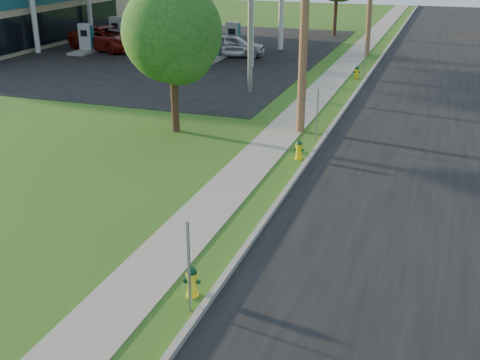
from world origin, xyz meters
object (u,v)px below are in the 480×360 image
fuel_pump_se (233,40)px  hydrant_far (357,72)px  tree_verge (174,37)px  car_red (107,38)px  hydrant_near (192,282)px  car_silver (232,46)px  utility_pole_mid (305,1)px  fuel_pump_ne (212,49)px  hydrant_mid (299,150)px  fuel_pump_nw (87,42)px  fuel_pump_sw (117,33)px

fuel_pump_se → hydrant_far: 11.41m
tree_verge → car_red: size_ratio=0.99×
fuel_pump_se → hydrant_near: (9.58, -29.28, -0.37)m
fuel_pump_se → car_silver: size_ratio=0.76×
utility_pole_mid → fuel_pump_ne: (-8.90, 13.00, -4.23)m
fuel_pump_ne → hydrant_mid: fuel_pump_ne is taller
fuel_pump_nw → tree_verge: (13.33, -14.61, 2.96)m
hydrant_far → hydrant_mid: bearing=-89.3°
fuel_pump_sw → fuel_pump_se: bearing=0.0°
hydrant_near → car_silver: bearing=108.1°
hydrant_mid → utility_pole_mid: bearing=102.8°
fuel_pump_sw → hydrant_far: (18.45, -6.38, -0.39)m
fuel_pump_se → hydrant_far: (9.45, -6.38, -0.39)m
fuel_pump_nw → hydrant_near: 31.38m
hydrant_near → hydrant_far: (-0.13, 22.90, -0.02)m
car_red → car_silver: (8.96, 0.39, -0.09)m
fuel_pump_nw → fuel_pump_sw: bearing=90.0°
fuel_pump_sw → fuel_pump_se: (9.00, 0.00, 0.00)m
fuel_pump_nw → fuel_pump_ne: same height
fuel_pump_nw → hydrant_far: bearing=-7.4°
utility_pole_mid → car_red: 22.63m
hydrant_near → hydrant_mid: hydrant_near is taller
fuel_pump_ne → car_silver: 1.82m
hydrant_far → car_red: (-17.63, 3.63, 0.47)m
fuel_pump_ne → hydrant_far: size_ratio=4.71×
fuel_pump_nw → hydrant_mid: 24.68m
fuel_pump_se → hydrant_mid: fuel_pump_se is taller
fuel_pump_nw → hydrant_near: size_ratio=4.48×
hydrant_far → fuel_pump_ne: bearing=165.8°
utility_pole_mid → tree_verge: bearing=-160.6°
utility_pole_mid → hydrant_far: utility_pole_mid is taller
fuel_pump_se → car_silver: (0.78, -2.36, -0.00)m
fuel_pump_ne → hydrant_near: bearing=-69.3°
fuel_pump_sw → hydrant_far: 19.52m
hydrant_mid → car_silver: car_silver is taller
utility_pole_mid → hydrant_far: 11.59m
fuel_pump_nw → tree_verge: bearing=-47.6°
tree_verge → hydrant_near: size_ratio=8.01×
fuel_pump_sw → hydrant_far: fuel_pump_sw is taller
utility_pole_mid → hydrant_mid: 5.65m
fuel_pump_ne → car_red: bearing=171.3°
car_red → car_silver: size_ratio=1.37×
hydrant_near → car_red: car_red is taller
fuel_pump_ne → car_silver: (0.78, 1.64, -0.00)m
fuel_pump_nw → car_silver: size_ratio=0.76×
fuel_pump_ne → car_silver: fuel_pump_ne is taller
fuel_pump_sw → car_red: 2.87m
hydrant_mid → hydrant_far: bearing=90.7°
hydrant_near → car_silver: size_ratio=0.17×
fuel_pump_nw → fuel_pump_ne: (9.00, 0.00, 0.00)m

